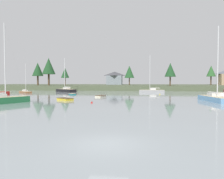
# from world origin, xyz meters

# --- Properties ---
(ground_plane) EXTENTS (400.00, 400.00, 0.00)m
(ground_plane) POSITION_xyz_m (0.00, 0.00, 0.00)
(ground_plane) COLOR #939EA3
(far_shore_bank) EXTENTS (168.93, 57.15, 1.88)m
(far_shore_bank) POSITION_xyz_m (0.00, 97.59, 0.94)
(far_shore_bank) COLOR #4C563D
(far_shore_bank) RESTS_ON ground
(sailboat_grey) EXTENTS (8.29, 2.65, 12.92)m
(sailboat_grey) POSITION_xyz_m (6.41, 59.05, 0.26)
(sailboat_grey) COLOR gray
(sailboat_grey) RESTS_ON ground
(sailboat_skyblue) EXTENTS (3.62, 9.75, 13.99)m
(sailboat_skyblue) POSITION_xyz_m (15.76, 28.36, 0.28)
(sailboat_skyblue) COLOR #669ECC
(sailboat_skyblue) RESTS_ON ground
(sailboat_wood) EXTENTS (5.97, 5.56, 9.56)m
(sailboat_wood) POSITION_xyz_m (-33.33, 50.69, 0.19)
(sailboat_wood) COLOR brown
(sailboat_wood) RESTS_ON ground
(dinghy_cream) EXTENTS (2.34, 3.54, 0.59)m
(dinghy_cream) POSITION_xyz_m (-6.80, 36.57, 0.15)
(dinghy_cream) COLOR beige
(dinghy_cream) RESTS_ON ground
(sailboat_black) EXTENTS (8.76, 7.91, 12.46)m
(sailboat_black) POSITION_xyz_m (-23.07, 59.24, 0.27)
(sailboat_black) COLOR black
(sailboat_black) RESTS_ON ground
(dinghy_yellow) EXTENTS (3.98, 3.76, 0.63)m
(dinghy_yellow) POSITION_xyz_m (-12.10, 27.23, 0.15)
(dinghy_yellow) COLOR gold
(dinghy_yellow) RESTS_ON ground
(dinghy_teal) EXTENTS (2.68, 3.00, 0.50)m
(dinghy_teal) POSITION_xyz_m (-15.94, 43.89, 0.13)
(dinghy_teal) COLOR #196B70
(dinghy_teal) RESTS_ON ground
(sailboat_green) EXTENTS (6.37, 9.16, 13.97)m
(sailboat_green) POSITION_xyz_m (-20.40, 20.09, 0.29)
(sailboat_green) COLOR #236B3D
(sailboat_green) RESTS_ON ground
(mooring_buoy_red) EXTENTS (0.34, 0.34, 0.39)m
(mooring_buoy_red) POSITION_xyz_m (-5.89, 22.83, 0.06)
(mooring_buoy_red) COLOR red
(mooring_buoy_red) RESTS_ON ground
(mooring_buoy_yellow) EXTENTS (0.35, 0.35, 0.41)m
(mooring_buoy_yellow) POSITION_xyz_m (7.86, 47.57, 0.06)
(mooring_buoy_yellow) COLOR yellow
(mooring_buoy_yellow) RESTS_ON ground
(shore_tree_inland_a) EXTENTS (4.36, 4.36, 8.97)m
(shore_tree_inland_a) POSITION_xyz_m (14.38, 73.19, 8.14)
(shore_tree_inland_a) COLOR brown
(shore_tree_inland_a) RESTS_ON far_shore_bank
(shore_tree_center_right) EXTENTS (4.47, 4.47, 9.79)m
(shore_tree_center_right) POSITION_xyz_m (38.47, 100.34, 8.85)
(shore_tree_center_right) COLOR brown
(shore_tree_center_right) RESTS_ON far_shore_bank
(shore_tree_right_mid) EXTENTS (4.87, 4.87, 9.52)m
(shore_tree_right_mid) POSITION_xyz_m (-2.38, 92.87, 8.39)
(shore_tree_right_mid) COLOR brown
(shore_tree_right_mid) RESTS_ON far_shore_bank
(shore_tree_inland_c) EXTENTS (5.89, 5.89, 12.29)m
(shore_tree_inland_c) POSITION_xyz_m (-38.06, 79.36, 10.47)
(shore_tree_inland_c) COLOR brown
(shore_tree_inland_c) RESTS_ON far_shore_bank
(shore_tree_center_left) EXTENTS (5.01, 5.01, 10.48)m
(shore_tree_center_left) POSITION_xyz_m (-44.17, 81.20, 9.20)
(shore_tree_center_left) COLOR brown
(shore_tree_center_left) RESTS_ON far_shore_bank
(shore_tree_right) EXTENTS (3.32, 3.32, 7.31)m
(shore_tree_right) POSITION_xyz_m (-27.59, 71.27, 7.11)
(shore_tree_right) COLOR brown
(shore_tree_right) RESTS_ON far_shore_bank
(cottage_near_water) EXTENTS (9.21, 8.55, 7.40)m
(cottage_near_water) POSITION_xyz_m (-11.44, 108.49, 5.71)
(cottage_near_water) COLOR gray
(cottage_near_water) RESTS_ON far_shore_bank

